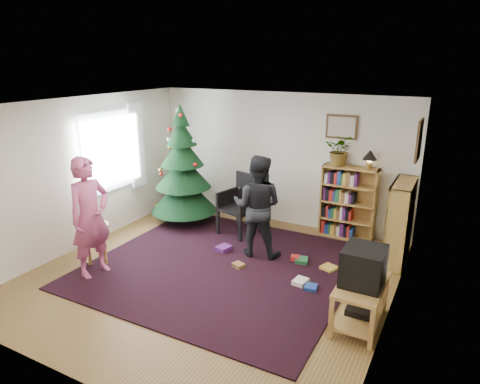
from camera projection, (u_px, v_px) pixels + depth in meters
The scene contains 23 objects.
floor at pixel (212, 275), 6.36m from camera, with size 5.00×5.00×0.00m, color brown.
ceiling at pixel (208, 104), 5.62m from camera, with size 5.00×5.00×0.00m, color white.
wall_back at pixel (279, 159), 8.10m from camera, with size 5.00×0.02×2.50m, color silver.
wall_front at pixel (65, 269), 3.88m from camera, with size 5.00×0.02×2.50m, color silver.
wall_left at pixel (82, 173), 7.11m from camera, with size 0.02×5.00×2.50m, color silver.
wall_right at pixel (396, 226), 4.87m from camera, with size 0.02×5.00×2.50m, color silver.
rug at pixel (222, 266), 6.61m from camera, with size 3.80×3.60×0.02m, color black.
window_pane at pixel (108, 152), 7.53m from camera, with size 0.04×1.20×1.40m, color silver.
curtain at pixel (137, 145), 8.10m from camera, with size 0.06×0.35×1.60m, color white.
picture_back at pixel (342, 127), 7.35m from camera, with size 0.55×0.03×0.42m.
picture_right at pixel (419, 140), 6.15m from camera, with size 0.03×0.50×0.60m.
christmas_tree at pixel (183, 175), 8.12m from camera, with size 1.27×1.27×2.30m.
bookshelf_back at pixel (348, 202), 7.51m from camera, with size 0.95×0.30×1.30m.
bookshelf_right at pixel (400, 222), 6.61m from camera, with size 0.30×0.95×1.30m.
tv_stand at pixel (360, 300), 5.10m from camera, with size 0.51×0.92×0.55m.
crt_tv at pixel (363, 266), 4.96m from camera, with size 0.48×0.51×0.45m.
armchair at pixel (242, 202), 7.75m from camera, with size 0.72×0.73×1.09m.
stool at pixel (97, 234), 6.56m from camera, with size 0.39×0.39×0.65m.
person_standing at pixel (90, 217), 6.15m from camera, with size 0.65×0.43×1.79m, color #B24771.
person_by_chair at pixel (257, 206), 6.78m from camera, with size 0.81×0.63×1.66m, color black.
potted_plant at pixel (341, 150), 7.33m from camera, with size 0.49×0.43×0.55m, color gray.
table_lamp at pixel (370, 156), 7.12m from camera, with size 0.24×0.24×0.32m.
floor_clutter at pixel (284, 267), 6.52m from camera, with size 1.94×0.95×0.08m.
Camera 1 is at (3.05, -4.84, 3.08)m, focal length 32.00 mm.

